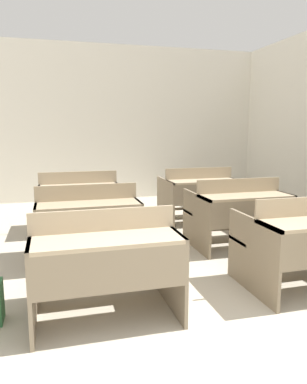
% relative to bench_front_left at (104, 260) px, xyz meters
% --- Properties ---
extents(wall_back, '(6.63, 0.06, 3.10)m').
position_rel_bench_front_left_xyz_m(wall_back, '(0.69, 4.96, 1.10)').
color(wall_back, white).
rests_on(wall_back, ground_plane).
extents(bench_front_left, '(1.09, 0.85, 0.84)m').
position_rel_bench_front_left_xyz_m(bench_front_left, '(0.00, 0.00, 0.00)').
color(bench_front_left, '#82735C').
rests_on(bench_front_left, ground_plane).
extents(bench_second_left, '(1.09, 0.85, 0.84)m').
position_rel_bench_front_left_xyz_m(bench_second_left, '(-0.00, 1.31, 0.00)').
color(bench_second_left, '#786952').
rests_on(bench_second_left, ground_plane).
extents(bench_second_right, '(1.09, 0.85, 0.84)m').
position_rel_bench_front_left_xyz_m(bench_second_right, '(1.82, 1.31, 0.00)').
color(bench_second_right, '#796A53').
rests_on(bench_second_right, ground_plane).
extents(bench_third_left, '(1.09, 0.85, 0.84)m').
position_rel_bench_front_left_xyz_m(bench_third_left, '(-0.00, 2.60, 0.00)').
color(bench_third_left, '#83735C').
rests_on(bench_third_left, ground_plane).
extents(bench_third_right, '(1.09, 0.85, 0.84)m').
position_rel_bench_front_left_xyz_m(bench_third_right, '(1.84, 2.64, 0.00)').
color(bench_third_right, '#81725B').
rests_on(bench_third_right, ground_plane).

